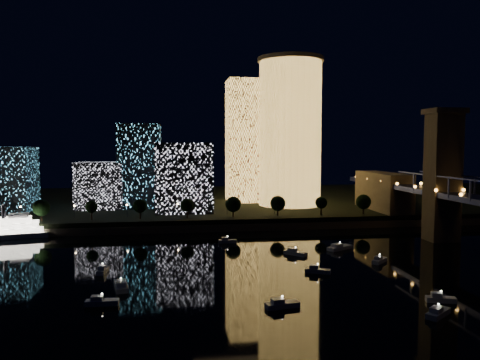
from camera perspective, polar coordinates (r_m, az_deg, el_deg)
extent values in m
plane|color=black|center=(124.53, 9.29, -12.75)|extent=(520.00, 520.00, 0.00)
cube|color=black|center=(277.89, -0.72, -2.71)|extent=(420.00, 160.00, 5.00)
cube|color=#6B5E4C|center=(201.80, 2.22, -5.67)|extent=(420.00, 6.00, 3.00)
cylinder|color=#FFBB51|center=(245.20, 6.12, 5.57)|extent=(32.00, 32.00, 73.96)
cylinder|color=#6B5E4C|center=(248.98, 6.20, 14.34)|extent=(34.00, 34.00, 2.00)
cube|color=#FFBB51|center=(261.11, 0.75, 4.78)|extent=(21.12, 21.12, 67.19)
cube|color=white|center=(222.21, -6.87, 0.36)|extent=(26.44, 22.38, 32.55)
cube|color=#59C7F3|center=(245.12, -12.07, 1.75)|extent=(20.93, 27.21, 41.86)
cube|color=white|center=(243.15, -16.64, -0.59)|extent=(22.89, 20.81, 22.89)
cube|color=#59C7F3|center=(248.72, -26.34, 0.13)|extent=(21.81, 23.99, 30.53)
cube|color=#6B5E4C|center=(192.70, 23.46, 0.25)|extent=(11.00, 9.00, 48.00)
cube|color=#6B5E4C|center=(192.71, 23.68, 7.69)|extent=(13.00, 11.00, 2.00)
cube|color=#6B5E4C|center=(237.57, 17.02, -1.91)|extent=(12.00, 40.00, 23.00)
cube|color=navy|center=(178.42, 24.43, -0.88)|extent=(0.50, 0.50, 7.00)
cube|color=navy|center=(198.95, 20.70, -0.28)|extent=(0.50, 0.50, 7.00)
sphere|color=#FFA238|center=(185.90, 22.79, -1.16)|extent=(1.20, 1.20, 1.20)
sphere|color=#FFA238|center=(225.48, 16.89, -0.11)|extent=(1.20, 1.20, 1.20)
cube|color=silver|center=(204.10, -25.36, -3.92)|extent=(8.06, 6.70, 1.60)
cylinder|color=black|center=(202.63, -26.92, -3.48)|extent=(1.24, 1.24, 5.32)
cylinder|color=black|center=(206.12, -26.81, -3.35)|extent=(1.24, 1.24, 5.32)
cube|color=silver|center=(137.27, 9.46, -10.88)|extent=(7.48, 4.99, 1.20)
cube|color=silver|center=(137.10, 9.01, -10.42)|extent=(3.04, 2.71, 1.00)
sphere|color=white|center=(136.77, 9.47, -10.07)|extent=(0.36, 0.36, 0.36)
cube|color=silver|center=(157.70, 6.78, -8.85)|extent=(7.31, 7.41, 1.20)
cube|color=silver|center=(158.05, 6.41, -8.41)|extent=(3.39, 3.41, 1.00)
sphere|color=white|center=(157.26, 6.78, -8.14)|extent=(0.36, 0.36, 0.36)
cube|color=silver|center=(114.35, -16.46, -14.12)|extent=(7.50, 2.60, 1.20)
cube|color=silver|center=(114.21, -17.04, -13.58)|extent=(2.66, 2.01, 1.00)
sphere|color=white|center=(113.74, -16.49, -13.17)|extent=(0.36, 0.36, 0.36)
cube|color=silver|center=(125.44, -14.30, -12.42)|extent=(4.77, 9.78, 1.20)
cube|color=silver|center=(123.79, -14.25, -12.11)|extent=(3.03, 3.69, 1.00)
sphere|color=white|center=(124.89, -14.32, -11.54)|extent=(0.36, 0.36, 0.36)
cube|color=silver|center=(153.16, 16.65, -9.40)|extent=(6.63, 6.37, 1.20)
cube|color=silver|center=(151.96, 16.51, -9.08)|extent=(3.02, 2.99, 1.00)
sphere|color=white|center=(152.70, 16.67, -8.67)|extent=(0.36, 0.36, 0.36)
cube|color=silver|center=(175.40, -1.52, -7.48)|extent=(6.71, 2.18, 1.20)
cube|color=silver|center=(175.07, -1.85, -7.14)|extent=(2.35, 1.75, 1.00)
sphere|color=white|center=(175.00, -1.52, -6.84)|extent=(0.36, 0.36, 0.36)
cube|color=silver|center=(141.35, -16.38, -10.55)|extent=(2.93, 6.97, 1.20)
cube|color=silver|center=(140.13, -16.50, -10.22)|extent=(2.02, 2.55, 1.00)
sphere|color=white|center=(140.86, -16.40, -9.76)|extent=(0.36, 0.36, 0.36)
cube|color=silver|center=(168.30, 12.07, -8.08)|extent=(10.24, 7.60, 1.20)
cube|color=silver|center=(166.97, 11.74, -7.79)|extent=(4.30, 3.95, 1.00)
sphere|color=white|center=(167.89, 12.09, -7.41)|extent=(0.36, 0.36, 0.36)
cube|color=silver|center=(111.75, 23.01, -14.73)|extent=(7.57, 6.49, 1.20)
cube|color=silver|center=(110.40, 22.80, -14.36)|extent=(3.32, 3.18, 1.00)
sphere|color=white|center=(111.13, 23.05, -13.76)|extent=(0.36, 0.36, 0.36)
cube|color=silver|center=(108.76, 5.18, -14.94)|extent=(8.00, 3.73, 1.20)
cube|color=silver|center=(107.97, 4.60, -14.46)|extent=(2.99, 2.43, 1.00)
sphere|color=white|center=(108.11, 5.18, -13.93)|extent=(0.36, 0.36, 0.36)
cube|color=silver|center=(121.23, 23.29, -13.23)|extent=(6.93, 3.91, 1.20)
cube|color=silver|center=(120.66, 22.84, -12.76)|extent=(2.70, 2.30, 1.00)
sphere|color=white|center=(120.65, 23.32, -12.32)|extent=(0.36, 0.36, 0.36)
cylinder|color=black|center=(210.49, -23.03, -4.08)|extent=(0.70, 0.70, 4.00)
sphere|color=black|center=(210.03, -23.06, -3.13)|extent=(7.00, 7.00, 7.00)
cylinder|color=black|center=(206.30, -17.64, -4.10)|extent=(0.70, 0.70, 4.00)
sphere|color=black|center=(205.83, -17.66, -3.14)|extent=(5.14, 5.14, 5.14)
cylinder|color=black|center=(204.00, -12.08, -4.09)|extent=(0.70, 0.70, 4.00)
sphere|color=black|center=(203.52, -12.09, -3.11)|extent=(5.93, 5.93, 5.93)
cylinder|color=black|center=(203.64, -6.44, -4.03)|extent=(0.70, 0.70, 4.00)
sphere|color=black|center=(203.16, -6.45, -3.06)|extent=(5.83, 5.83, 5.83)
cylinder|color=black|center=(205.24, -0.84, -3.94)|extent=(0.70, 0.70, 4.00)
sphere|color=black|center=(204.77, -0.84, -2.97)|extent=(6.90, 6.90, 6.90)
cylinder|color=black|center=(208.76, 4.63, -3.82)|extent=(0.70, 0.70, 4.00)
sphere|color=black|center=(208.29, 4.63, -2.86)|extent=(6.84, 6.84, 6.84)
cylinder|color=black|center=(214.09, 9.86, -3.66)|extent=(0.70, 0.70, 4.00)
sphere|color=black|center=(213.64, 9.87, -2.73)|extent=(5.37, 5.37, 5.37)
cylinder|color=black|center=(221.11, 14.80, -3.49)|extent=(0.70, 0.70, 4.00)
sphere|color=black|center=(220.67, 14.82, -2.59)|extent=(6.82, 6.82, 6.82)
cylinder|color=black|center=(218.86, -25.18, -3.70)|extent=(0.24, 0.24, 5.00)
sphere|color=#FFCC7F|center=(218.51, -25.20, -2.98)|extent=(0.70, 0.70, 0.70)
cylinder|color=black|center=(213.51, -19.51, -3.73)|extent=(0.24, 0.24, 5.00)
sphere|color=#FFCC7F|center=(213.15, -19.53, -2.99)|extent=(0.70, 0.70, 0.70)
cylinder|color=black|center=(210.33, -13.61, -3.72)|extent=(0.24, 0.24, 5.00)
sphere|color=#FFCC7F|center=(209.96, -13.62, -2.97)|extent=(0.70, 0.70, 0.70)
cylinder|color=black|center=(209.42, -7.59, -3.67)|extent=(0.24, 0.24, 5.00)
sphere|color=#FFCC7F|center=(209.06, -7.60, -2.91)|extent=(0.70, 0.70, 0.70)
cylinder|color=black|center=(210.82, -1.59, -3.59)|extent=(0.24, 0.24, 5.00)
sphere|color=#FFCC7F|center=(210.46, -1.59, -2.83)|extent=(0.70, 0.70, 0.70)
cylinder|color=black|center=(214.48, 4.27, -3.46)|extent=(0.24, 0.24, 5.00)
sphere|color=#FFCC7F|center=(214.12, 4.27, -2.72)|extent=(0.70, 0.70, 0.70)
cylinder|color=black|center=(220.29, 9.87, -3.31)|extent=(0.24, 0.24, 5.00)
sphere|color=#FFCC7F|center=(219.94, 9.88, -2.58)|extent=(0.70, 0.70, 0.70)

